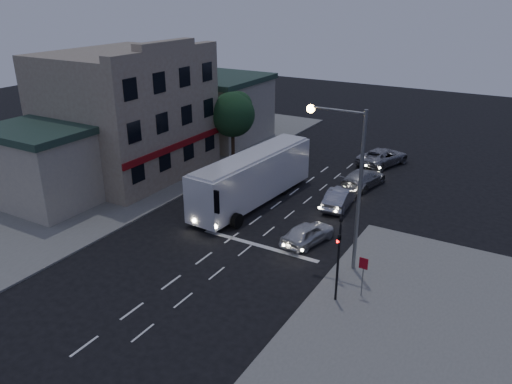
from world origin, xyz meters
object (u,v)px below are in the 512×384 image
Objects in this scene: tour_bus at (253,176)px; traffic_signal_main at (340,240)px; car_suv at (308,233)px; car_sedan_c at (383,157)px; car_sedan_a at (340,198)px; traffic_signal_side at (338,259)px; streetlight at (349,172)px; car_sedan_b at (363,178)px; street_tree at (232,113)px; regulatory_sign at (363,271)px.

tour_bus is 3.01× the size of traffic_signal_main.
tour_bus is 7.42m from car_suv.
car_sedan_a is at bearing 109.16° from car_sedan_c.
traffic_signal_side is 0.46× the size of streetlight.
car_sedan_b is 6.05m from car_sedan_c.
car_suv is at bearing -41.57° from street_tree.
traffic_signal_side is 0.66× the size of street_tree.
car_sedan_c reaches higher than car_suv.
streetlight is at bearing 164.68° from car_suv.
car_sedan_a is 0.89× the size of car_sedan_b.
traffic_signal_main is (3.51, -9.27, 1.71)m from car_sedan_a.
car_suv is 0.74× the size of car_sedan_c.
street_tree is at bearing 137.97° from traffic_signal_main.
car_sedan_c is at bearing 101.13° from traffic_signal_side.
car_sedan_c is 1.31× the size of traffic_signal_side.
regulatory_sign is at bearing -41.08° from street_tree.
traffic_signal_main is 2.10m from traffic_signal_side.
car_sedan_a is at bearing -22.05° from street_tree.
car_suv is 6.26m from car_sedan_a.
car_sedan_a is 1.05× the size of traffic_signal_main.
streetlight is at bearing -26.72° from tour_bus.
street_tree is at bearing 135.53° from tour_bus.
car_sedan_b is at bearing 103.54° from traffic_signal_main.
streetlight reaches higher than car_sedan_b.
car_sedan_b is 0.78× the size of street_tree.
regulatory_sign is 5.18m from streetlight.
traffic_signal_main is (3.15, -3.02, 1.74)m from car_suv.
car_suv is 4.70m from traffic_signal_main.
traffic_signal_side is at bearing 141.21° from car_suv.
car_sedan_c is at bearing -77.57° from car_sedan_b.
regulatory_sign reaches higher than car_suv.
tour_bus is 10.11m from street_tree.
streetlight is at bearing 118.82° from car_sedan_c.
traffic_signal_main is at bearing -79.80° from streetlight.
car_suv is 1.82× the size of regulatory_sign.
street_tree is at bearing 43.99° from car_sedan_c.
car_suv is at bearing 101.13° from car_sedan_b.
tour_bus reaches higher than car_suv.
car_sedan_a is 0.80× the size of car_sedan_c.
traffic_signal_main is 1.86× the size of regulatory_sign.
tour_bus is 6.43m from car_sedan_a.
street_tree reaches higher than traffic_signal_main.
car_suv is 0.44× the size of streetlight.
street_tree reaches higher than car_sedan_c.
traffic_signal_side reaches higher than car_sedan_c.
car_sedan_a is 1.05× the size of traffic_signal_side.
traffic_signal_side is 4.84m from streetlight.
streetlight is at bearing 113.89° from car_sedan_b.
street_tree is (-12.18, -5.79, 3.75)m from car_sedan_c.
traffic_signal_side is (4.21, -11.25, 1.71)m from car_sedan_a.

